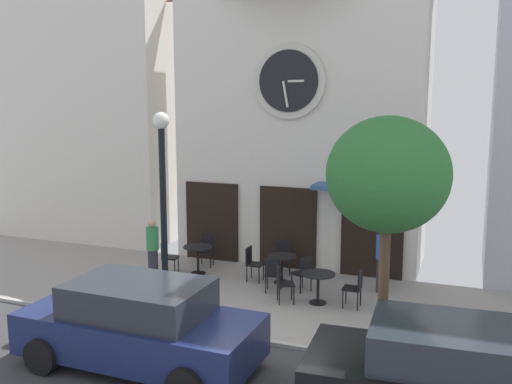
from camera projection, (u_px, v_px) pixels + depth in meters
ground_plane at (246, 357)px, 10.56m from camera, size 24.07×11.30×0.13m
clock_building at (303, 79)px, 16.35m from camera, size 7.04×3.75×10.16m
neighbor_building_left at (98, 25)px, 19.86m from camera, size 6.77×4.71×14.53m
street_lamp at (164, 213)px, 12.37m from camera, size 0.36×0.36×4.45m
street_tree at (388, 176)px, 10.23m from camera, size 2.25×2.02×4.44m
cafe_table_near_curb at (198, 253)px, 15.39m from camera, size 0.79×0.79×0.77m
cafe_table_rightmost at (282, 263)px, 14.64m from camera, size 0.76×0.76×0.73m
cafe_table_leftmost at (318, 281)px, 13.17m from camera, size 0.80×0.80×0.73m
cafe_chair_right_end at (283, 254)px, 15.45m from camera, size 0.51×0.51×0.90m
cafe_chair_mid_row at (304, 271)px, 13.96m from camera, size 0.56×0.56×0.90m
cafe_chair_curbside at (282, 281)px, 13.22m from camera, size 0.53×0.53×0.90m
cafe_chair_outer at (167, 255)px, 15.43m from camera, size 0.48×0.48×0.90m
cafe_chair_left_end at (273, 272)px, 13.88m from camera, size 0.48×0.48×0.90m
cafe_chair_under_awning at (356, 285)px, 12.89m from camera, size 0.40×0.40×0.90m
cafe_chair_corner at (207, 247)px, 16.18m from camera, size 0.48×0.48×0.90m
cafe_chair_facing_street at (252, 261)px, 14.82m from camera, size 0.41×0.41×0.90m
pedestrian_green at (153, 249)px, 14.72m from camera, size 0.39×0.39×1.67m
pedestrian_blue at (382, 258)px, 13.87m from camera, size 0.43×0.43×1.67m
parked_car_navy at (139, 325)px, 10.06m from camera, size 4.32×2.07×1.55m
parked_car_black at (455, 379)px, 8.13m from camera, size 4.40×2.22×1.55m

